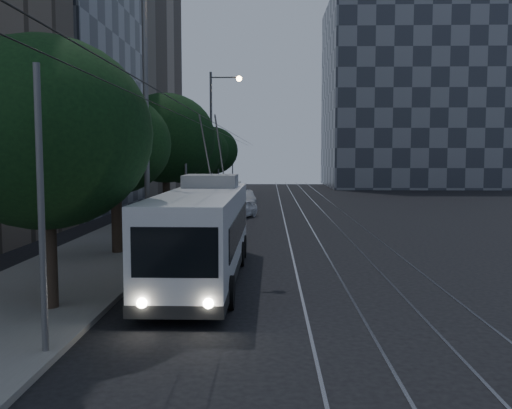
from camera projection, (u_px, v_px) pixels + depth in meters
The scene contains 21 objects.
ground at pixel (287, 265), 21.62m from camera, with size 120.00×120.00×0.00m, color black.
sidewalk at pixel (176, 211), 41.71m from camera, with size 5.00×90.00×0.15m, color slate.
tram_rails at pixel (313, 212), 41.48m from camera, with size 4.52×90.00×0.02m.
overhead_wires at pixel (210, 165), 41.35m from camera, with size 2.23×90.00×6.00m.
building_glass_mid at pixel (26, 32), 42.81m from camera, with size 14.40×18.40×26.80m.
building_tan_far at pixel (103, 34), 62.38m from camera, with size 14.40×22.40×34.80m.
building_distant_right at pixel (411, 95), 74.93m from camera, with size 22.00×18.00×24.00m, color #323740.
trolleybus at pixel (203, 233), 19.05m from camera, with size 2.54×11.56×5.63m.
pickup_silver at pixel (205, 217), 31.12m from camera, with size 2.65×5.76×1.60m, color #939599.
car_white_a at pixel (239, 209), 37.62m from camera, with size 1.42×3.54×1.21m, color silver.
car_white_b at pixel (226, 198), 45.56m from camera, with size 1.96×4.81×1.40m, color #BCBBC0.
car_white_c at pixel (245, 198), 47.03m from camera, with size 1.29×3.71×1.22m, color #B2B1B6.
car_white_d at pixel (237, 194), 51.02m from camera, with size 1.66×4.12×1.40m, color #BABBBF.
tree_0 at pixel (45, 134), 14.73m from camera, with size 5.56×5.56×7.24m.
tree_1 at pixel (115, 144), 23.31m from camera, with size 4.57×4.57×6.68m.
tree_2 at pixel (166, 138), 33.11m from camera, with size 5.78×5.78×7.75m.
tree_3 at pixel (184, 149), 42.27m from camera, with size 5.71×5.71×7.20m.
tree_4 at pixel (203, 151), 49.87m from camera, with size 4.51×4.51×6.58m.
tree_5 at pixel (211, 151), 58.96m from camera, with size 5.48×5.48×7.08m.
streetlamp_near at pixel (157, 94), 21.02m from camera, with size 2.57×0.44×10.70m.
streetlamp_far at pixel (216, 126), 45.94m from camera, with size 2.59×0.44×10.80m.
Camera 1 is at (-0.68, -21.36, 4.18)m, focal length 40.00 mm.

